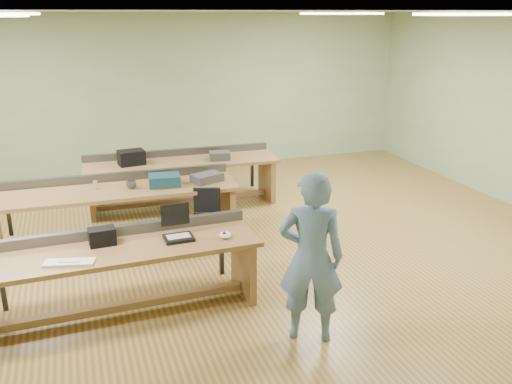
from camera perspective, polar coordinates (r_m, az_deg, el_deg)
floor at (r=7.29m, az=-4.23°, el=-5.86°), size 10.00×10.00×0.00m
ceiling at (r=6.65m, az=-4.87°, el=18.43°), size 10.00×10.00×0.00m
wall_back at (r=10.68m, az=-10.10°, el=10.11°), size 10.00×0.04×3.00m
wall_front at (r=3.31m, az=13.67°, el=-8.97°), size 10.00×0.04×3.00m
fluor_panels at (r=6.65m, az=-4.86°, el=18.17°), size 6.20×3.50×0.03m
workbench_front at (r=5.72m, az=-14.00°, el=-7.39°), size 2.82×0.82×0.86m
workbench_mid at (r=7.55m, az=-14.62°, el=-0.94°), size 3.29×0.96×0.86m
workbench_back at (r=8.75m, az=-7.78°, el=2.11°), size 3.06×0.91×0.86m
person at (r=5.06m, az=5.82°, el=-6.91°), size 0.72×0.61×1.67m
laptop_base at (r=5.69m, az=-8.15°, el=-4.81°), size 0.31×0.25×0.03m
laptop_screen at (r=5.71m, az=-8.52°, el=-2.35°), size 0.30×0.02×0.24m
keyboard at (r=5.40m, az=-19.07°, el=-7.05°), size 0.48×0.26×0.03m
trackball_mouse at (r=5.67m, az=-3.27°, el=-4.54°), size 0.17×0.18×0.06m
camera_bag at (r=5.70m, az=-15.88°, el=-4.53°), size 0.27×0.18×0.18m
task_chair at (r=7.20m, az=-5.17°, el=-3.71°), size 0.54×0.54×0.79m
parts_bin_teal at (r=7.45m, az=-9.61°, el=1.24°), size 0.45×0.36×0.15m
parts_bin_grey at (r=7.55m, az=-5.19°, el=1.51°), size 0.48×0.39×0.11m
mug at (r=7.43m, az=-13.00°, el=0.80°), size 0.17×0.17×0.11m
drinks_can at (r=7.51m, az=-16.55°, el=0.72°), size 0.07×0.07×0.11m
storage_box_back at (r=8.58m, az=-12.99°, el=3.56°), size 0.42×0.32×0.22m
tray_back at (r=8.67m, az=-3.84°, el=3.83°), size 0.35×0.28×0.13m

